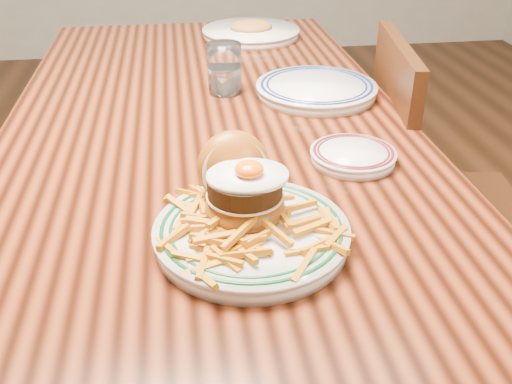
{
  "coord_description": "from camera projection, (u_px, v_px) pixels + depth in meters",
  "views": [
    {
      "loc": [
        -0.06,
        -1.16,
        1.23
      ],
      "look_at": [
        0.04,
        -0.45,
        0.81
      ],
      "focal_mm": 40.0,
      "sensor_mm": 36.0,
      "label": 1
    }
  ],
  "objects": [
    {
      "name": "floor",
      "position": [
        219.0,
        359.0,
        1.62
      ],
      "size": [
        6.0,
        6.0,
        0.0
      ],
      "primitive_type": "plane",
      "color": "black",
      "rests_on": "ground"
    },
    {
      "name": "table",
      "position": [
        209.0,
        149.0,
        1.29
      ],
      "size": [
        0.85,
        1.6,
        0.75
      ],
      "color": "black",
      "rests_on": "floor"
    },
    {
      "name": "chair_right",
      "position": [
        426.0,
        198.0,
        1.48
      ],
      "size": [
        0.47,
        0.47,
        0.87
      ],
      "rotation": [
        0.0,
        0.0,
        2.98
      ],
      "color": "#3A1A0C",
      "rests_on": "floor"
    },
    {
      "name": "main_plate",
      "position": [
        248.0,
        215.0,
        0.81
      ],
      "size": [
        0.28,
        0.29,
        0.14
      ],
      "rotation": [
        0.0,
        0.0,
        0.14
      ],
      "color": "silver",
      "rests_on": "table"
    },
    {
      "name": "side_plate",
      "position": [
        353.0,
        155.0,
        1.03
      ],
      "size": [
        0.16,
        0.16,
        0.02
      ],
      "rotation": [
        0.0,
        0.0,
        -0.24
      ],
      "color": "silver",
      "rests_on": "table"
    },
    {
      "name": "rear_plate",
      "position": [
        316.0,
        88.0,
        1.32
      ],
      "size": [
        0.28,
        0.28,
        0.03
      ],
      "rotation": [
        0.0,
        0.0,
        0.21
      ],
      "color": "silver",
      "rests_on": "table"
    },
    {
      "name": "water_glass",
      "position": [
        225.0,
        71.0,
        1.32
      ],
      "size": [
        0.08,
        0.08,
        0.12
      ],
      "color": "white",
      "rests_on": "table"
    },
    {
      "name": "far_plate",
      "position": [
        251.0,
        32.0,
        1.75
      ],
      "size": [
        0.3,
        0.3,
        0.05
      ],
      "rotation": [
        0.0,
        0.0,
        0.21
      ],
      "color": "silver",
      "rests_on": "table"
    }
  ]
}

